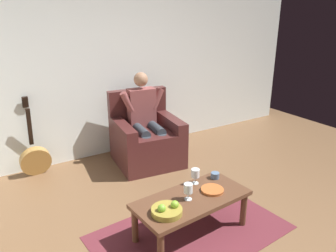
# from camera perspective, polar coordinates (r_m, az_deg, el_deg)

# --- Properties ---
(wall_back) EXTENTS (6.61, 0.06, 2.56)m
(wall_back) POSITION_cam_1_polar(r_m,az_deg,el_deg) (4.71, -9.75, 10.43)
(wall_back) COLOR white
(wall_back) RESTS_ON ground
(rug) EXTENTS (1.86, 1.23, 0.01)m
(rug) POSITION_cam_1_polar(r_m,az_deg,el_deg) (3.29, 3.99, -17.90)
(rug) COLOR maroon
(rug) RESTS_ON ground
(armchair) EXTENTS (0.93, 0.93, 0.96)m
(armchair) POSITION_cam_1_polar(r_m,az_deg,el_deg) (4.51, -3.84, -2.35)
(armchair) COLOR #4A2221
(armchair) RESTS_ON ground
(person_seated) EXTENTS (0.63, 0.63, 1.23)m
(person_seated) POSITION_cam_1_polar(r_m,az_deg,el_deg) (4.42, -4.00, 1.62)
(person_seated) COLOR brown
(person_seated) RESTS_ON ground
(coffee_table) EXTENTS (1.12, 0.58, 0.39)m
(coffee_table) POSITION_cam_1_polar(r_m,az_deg,el_deg) (3.11, 4.14, -13.13)
(coffee_table) COLOR brown
(coffee_table) RESTS_ON ground
(guitar) EXTENTS (0.38, 0.26, 1.01)m
(guitar) POSITION_cam_1_polar(r_m,az_deg,el_deg) (4.51, -22.08, -5.21)
(guitar) COLOR #AD7E3E
(guitar) RESTS_ON ground
(wine_glass_near) EXTENTS (0.08, 0.08, 0.16)m
(wine_glass_near) POSITION_cam_1_polar(r_m,az_deg,el_deg) (3.25, 4.77, -8.31)
(wine_glass_near) COLOR silver
(wine_glass_near) RESTS_ON coffee_table
(wine_glass_far) EXTENTS (0.08, 0.08, 0.16)m
(wine_glass_far) POSITION_cam_1_polar(r_m,az_deg,el_deg) (2.99, 3.54, -10.90)
(wine_glass_far) COLOR silver
(wine_glass_far) RESTS_ON coffee_table
(fruit_bowl) EXTENTS (0.26, 0.26, 0.11)m
(fruit_bowl) POSITION_cam_1_polar(r_m,az_deg,el_deg) (2.84, -0.18, -14.43)
(fruit_bowl) COLOR olive
(fruit_bowl) RESTS_ON coffee_table
(decorative_dish) EXTENTS (0.22, 0.22, 0.02)m
(decorative_dish) POSITION_cam_1_polar(r_m,az_deg,el_deg) (3.19, 7.69, -10.94)
(decorative_dish) COLOR #B65C2A
(decorative_dish) RESTS_ON coffee_table
(candle_jar) EXTENTS (0.09, 0.09, 0.06)m
(candle_jar) POSITION_cam_1_polar(r_m,az_deg,el_deg) (3.40, 8.17, -8.50)
(candle_jar) COLOR slate
(candle_jar) RESTS_ON coffee_table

